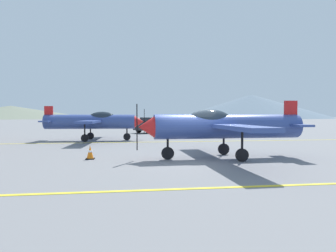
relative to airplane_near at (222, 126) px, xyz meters
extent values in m
plane|color=slate|center=(-1.34, -0.42, -1.42)|extent=(400.00, 400.00, 0.00)
cube|color=yellow|center=(-1.34, -4.97, -1.42)|extent=(80.00, 0.16, 0.01)
cube|color=yellow|center=(-1.34, 7.89, -1.42)|extent=(80.00, 0.16, 0.01)
cylinder|color=#33478C|center=(0.28, 0.01, -0.04)|extent=(6.51, 1.24, 1.05)
cone|color=red|center=(-3.29, -0.10, -0.04)|extent=(0.69, 0.91, 0.89)
cube|color=black|center=(-3.67, -0.11, -0.04)|extent=(0.04, 0.12, 1.91)
ellipsoid|color=#1E2833|center=(-0.58, -0.02, 0.27)|extent=(1.93, 0.91, 0.86)
cube|color=#33478C|center=(-0.10, 0.00, 0.01)|extent=(1.29, 8.42, 0.15)
cube|color=#33478C|center=(3.24, 0.09, 0.01)|extent=(0.74, 2.50, 0.10)
cube|color=red|center=(3.24, 0.09, 0.53)|extent=(0.60, 0.13, 1.14)
cylinder|color=black|center=(-2.39, -0.07, -0.68)|extent=(0.10, 0.10, 0.96)
cylinder|color=black|center=(-2.39, -0.07, -1.16)|extent=(0.54, 0.13, 0.53)
cylinder|color=black|center=(0.44, 1.06, -0.68)|extent=(0.10, 0.10, 0.96)
cylinder|color=black|center=(0.44, 1.06, -1.16)|extent=(0.54, 0.13, 0.53)
cylinder|color=black|center=(0.50, -1.03, -0.68)|extent=(0.10, 0.10, 0.96)
cylinder|color=black|center=(0.50, -1.03, -1.16)|extent=(0.54, 0.13, 0.53)
cylinder|color=#33478C|center=(-6.79, 9.74, -0.04)|extent=(6.53, 1.43, 1.05)
cone|color=red|center=(-3.22, 9.53, -0.04)|extent=(0.72, 0.93, 0.89)
cube|color=black|center=(-2.84, 9.51, -0.04)|extent=(0.04, 0.12, 1.91)
ellipsoid|color=#1E2833|center=(-5.93, 9.69, 0.27)|extent=(1.95, 0.97, 0.86)
cube|color=#33478C|center=(-6.41, 9.72, 0.01)|extent=(1.54, 8.44, 0.15)
cube|color=#33478C|center=(-9.74, 9.92, 0.01)|extent=(0.81, 2.51, 0.10)
cube|color=red|center=(-9.74, 9.92, 0.53)|extent=(0.61, 0.15, 1.14)
cylinder|color=black|center=(-4.12, 9.58, -0.68)|extent=(0.10, 0.10, 0.96)
cylinder|color=black|center=(-4.12, 9.58, -1.16)|extent=(0.54, 0.15, 0.53)
cylinder|color=black|center=(-7.04, 8.71, -0.68)|extent=(0.10, 0.10, 0.96)
cylinder|color=black|center=(-7.04, 8.71, -1.16)|extent=(0.54, 0.15, 0.53)
cylinder|color=black|center=(-6.92, 10.80, -0.68)|extent=(0.10, 0.10, 0.96)
cylinder|color=black|center=(-6.92, 10.80, -1.16)|extent=(0.54, 0.15, 0.53)
cube|color=black|center=(-1.25, 18.39, -0.73)|extent=(4.60, 3.81, 0.75)
cube|color=black|center=(-1.38, 18.31, -0.08)|extent=(2.88, 2.62, 0.55)
cylinder|color=black|center=(0.43, 18.38, -1.10)|extent=(0.66, 0.53, 0.64)
cylinder|color=black|center=(-0.53, 19.91, -1.10)|extent=(0.66, 0.53, 0.64)
cylinder|color=black|center=(-1.98, 16.88, -1.10)|extent=(0.66, 0.53, 0.64)
cylinder|color=black|center=(-2.93, 18.40, -1.10)|extent=(0.66, 0.53, 0.64)
cube|color=black|center=(-5.64, 0.49, -1.40)|extent=(0.36, 0.36, 0.04)
cone|color=orange|center=(-5.64, 0.49, -1.11)|extent=(0.29, 0.29, 0.55)
cylinder|color=white|center=(-5.64, 0.49, -1.08)|extent=(0.20, 0.20, 0.08)
cone|color=slate|center=(-65.74, 152.06, 1.94)|extent=(85.21, 85.21, 6.72)
cone|color=slate|center=(67.08, 149.31, 5.41)|extent=(87.61, 87.61, 13.66)
camera|label=1|loc=(-4.03, -12.15, 0.46)|focal=31.09mm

